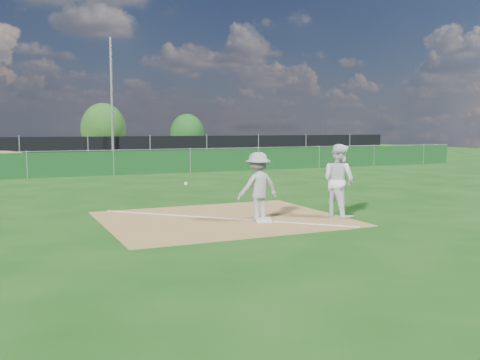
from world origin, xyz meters
The scene contains 16 objects.
ground centered at (0.00, 10.00, 0.00)m, with size 90.00×90.00×0.00m, color #13400D.
infield_dirt centered at (0.00, 1.00, 0.01)m, with size 6.00×5.00×0.02m, color olive.
foul_line centered at (0.00, 1.00, 0.03)m, with size 0.08×7.00×0.01m, color white.
green_fence centered at (0.00, 15.00, 0.60)m, with size 44.00×0.05×1.20m, color #0F3815.
dirt_mound centered at (-5.00, 18.50, 0.58)m, with size 3.38×2.60×1.17m, color #A27B4E.
black_fence centered at (0.00, 23.00, 0.90)m, with size 46.00×0.04×1.80m, color black.
parking_lot centered at (0.00, 28.00, 0.01)m, with size 46.00×9.00×0.01m, color black.
light_pole centered at (1.50, 22.70, 4.00)m, with size 0.16×0.16×8.00m, color slate.
first_base centered at (0.77, 0.16, 0.06)m, with size 0.38×0.38×0.08m, color silver.
play_at_first centered at (0.70, 0.35, 0.88)m, with size 2.50×0.74×1.73m.
runner centered at (2.93, 0.06, 0.97)m, with size 0.94×0.73×1.94m, color white.
car_left centered at (-4.43, 28.15, 0.70)m, with size 1.63×4.04×1.38m, color #A3A6AA.
car_mid centered at (-1.38, 27.69, 0.75)m, with size 1.56×4.48×1.48m, color black.
car_right centered at (3.63, 27.66, 0.69)m, with size 1.92×4.72×1.37m, color black.
tree_mid centered at (3.01, 34.24, 2.28)m, with size 3.73×3.73×4.42m.
tree_right centered at (10.43, 34.20, 1.85)m, with size 3.03×3.03×3.59m.
Camera 1 is at (-5.26, -11.61, 2.36)m, focal length 40.00 mm.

